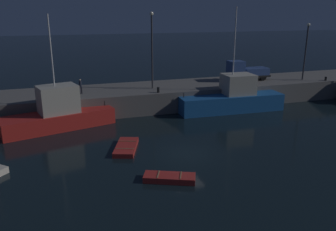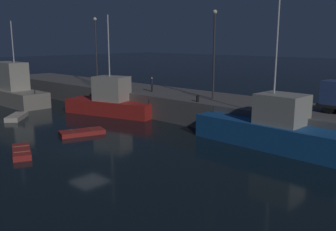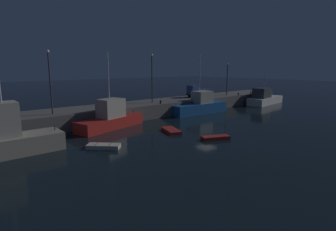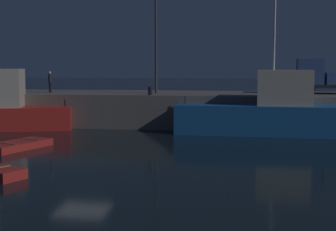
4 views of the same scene
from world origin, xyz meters
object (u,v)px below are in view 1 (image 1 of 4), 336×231
(lamp_post_central, at_px, (306,47))
(bollard_east, at_px, (326,79))
(dockworker, at_px, (80,85))
(dinghy_orange_near, at_px, (126,147))
(utility_truck, at_px, (245,71))
(bollard_central, at_px, (158,90))
(fishing_boat_blue, at_px, (231,98))
(rowboat_white_mid, at_px, (170,178))
(lamp_post_east, at_px, (152,45))
(fishing_trawler_red, at_px, (58,114))

(lamp_post_central, distance_m, bollard_east, 4.99)
(dockworker, bearing_deg, lamp_post_central, -1.21)
(dinghy_orange_near, xyz_separation_m, dockworker, (-2.70, 11.44, 3.17))
(utility_truck, bearing_deg, dockworker, -176.41)
(bollard_central, xyz_separation_m, bollard_east, (22.95, 0.01, -0.06))
(lamp_post_central, relative_size, dockworker, 4.45)
(fishing_boat_blue, distance_m, bollard_central, 8.66)
(rowboat_white_mid, xyz_separation_m, dockworker, (-4.42, 17.85, 3.15))
(lamp_post_east, relative_size, bollard_east, 17.89)
(bollard_east, bearing_deg, dinghy_orange_near, -161.75)
(lamp_post_central, bearing_deg, bollard_east, -29.54)
(lamp_post_central, bearing_deg, rowboat_white_mid, -144.61)
(dinghy_orange_near, height_order, bollard_central, bollard_central)
(lamp_post_east, distance_m, lamp_post_central, 20.45)
(fishing_trawler_red, relative_size, fishing_boat_blue, 0.90)
(rowboat_white_mid, xyz_separation_m, lamp_post_east, (3.86, 18.26, 7.24))
(lamp_post_east, height_order, bollard_central, lamp_post_east)
(lamp_post_central, relative_size, utility_truck, 1.24)
(fishing_trawler_red, bearing_deg, rowboat_white_mid, -63.47)
(lamp_post_central, bearing_deg, fishing_boat_blue, -166.97)
(fishing_trawler_red, distance_m, lamp_post_central, 31.83)
(dockworker, xyz_separation_m, bollard_central, (8.28, -2.05, -0.63))
(fishing_trawler_red, distance_m, dockworker, 5.04)
(fishing_trawler_red, relative_size, rowboat_white_mid, 3.02)
(fishing_trawler_red, bearing_deg, utility_truck, 12.54)
(lamp_post_central, distance_m, dockworker, 28.90)
(utility_truck, bearing_deg, rowboat_white_mid, -131.08)
(rowboat_white_mid, bearing_deg, bollard_east, 30.55)
(fishing_trawler_red, distance_m, fishing_boat_blue, 19.26)
(lamp_post_central, xyz_separation_m, dockworker, (-28.70, 0.60, -3.37))
(fishing_boat_blue, xyz_separation_m, utility_truck, (4.40, 4.70, 2.23))
(dinghy_orange_near, xyz_separation_m, lamp_post_central, (26.00, 10.83, 6.53))
(rowboat_white_mid, bearing_deg, bollard_central, 76.30)
(lamp_post_east, xyz_separation_m, bollard_central, (-0.01, -2.46, -4.72))
(lamp_post_east, xyz_separation_m, utility_truck, (12.85, 0.91, -3.80))
(utility_truck, height_order, bollard_central, utility_truck)
(dockworker, bearing_deg, lamp_post_east, 2.85)
(rowboat_white_mid, height_order, utility_truck, utility_truck)
(utility_truck, relative_size, bollard_east, 12.13)
(lamp_post_east, distance_m, utility_truck, 13.43)
(dinghy_orange_near, xyz_separation_m, lamp_post_east, (5.59, 11.85, 7.25))
(dinghy_orange_near, bearing_deg, dockworker, 103.26)
(fishing_boat_blue, bearing_deg, lamp_post_east, 155.86)
(rowboat_white_mid, bearing_deg, lamp_post_central, 35.39)
(fishing_trawler_red, bearing_deg, lamp_post_central, 6.09)
(fishing_boat_blue, xyz_separation_m, dockworker, (-16.73, 3.37, 1.94))
(fishing_boat_blue, xyz_separation_m, bollard_east, (14.49, 1.34, 1.25))
(dinghy_orange_near, xyz_separation_m, rowboat_white_mid, (1.73, -6.41, 0.02))
(utility_truck, xyz_separation_m, bollard_central, (-12.86, -3.37, -0.92))
(utility_truck, bearing_deg, bollard_east, -18.42)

